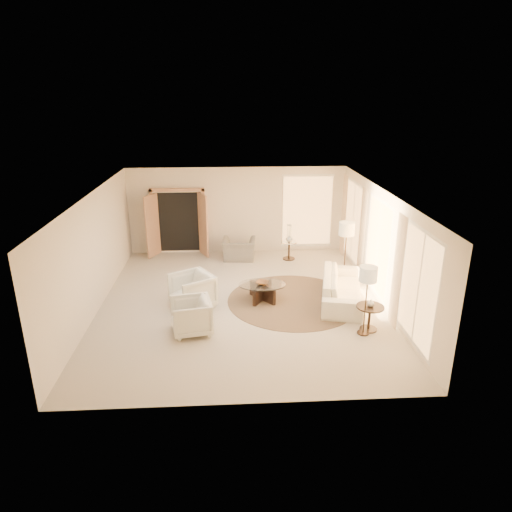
{
  "coord_description": "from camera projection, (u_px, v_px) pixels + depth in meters",
  "views": [
    {
      "loc": [
        -0.25,
        -10.48,
        5.01
      ],
      "look_at": [
        0.4,
        0.4,
        1.1
      ],
      "focal_mm": 32.0,
      "sensor_mm": 36.0,
      "label": 1
    }
  ],
  "objects": [
    {
      "name": "window_back_corner",
      "position": [
        307.0,
        211.0,
        14.93
      ],
      "size": [
        1.7,
        0.1,
        2.4
      ],
      "primitive_type": null,
      "color": "#FFB966",
      "rests_on": "room"
    },
    {
      "name": "end_table",
      "position": [
        370.0,
        314.0,
        10.1
      ],
      "size": [
        0.61,
        0.61,
        0.58
      ],
      "rotation": [
        0.0,
        0.0,
        0.32
      ],
      "color": "black",
      "rests_on": "room"
    },
    {
      "name": "accent_chair",
      "position": [
        239.0,
        246.0,
        14.42
      ],
      "size": [
        1.06,
        0.74,
        0.89
      ],
      "primitive_type": "imported",
      "rotation": [
        0.0,
        0.0,
        3.06
      ],
      "color": "gray",
      "rests_on": "room"
    },
    {
      "name": "area_rug",
      "position": [
        293.0,
        300.0,
        11.66
      ],
      "size": [
        4.42,
        4.42,
        0.01
      ],
      "primitive_type": "cylinder",
      "rotation": [
        0.0,
        0.0,
        -0.43
      ],
      "color": "#402D1D",
      "rests_on": "room"
    },
    {
      "name": "coffee_table",
      "position": [
        262.0,
        290.0,
        11.6
      ],
      "size": [
        1.28,
        1.28,
        0.44
      ],
      "rotation": [
        0.0,
        0.0,
        0.07
      ],
      "color": "black",
      "rests_on": "room"
    },
    {
      "name": "sofa",
      "position": [
        342.0,
        287.0,
        11.55
      ],
      "size": [
        1.49,
        2.61,
        0.72
      ],
      "primitive_type": "imported",
      "rotation": [
        0.0,
        0.0,
        1.35
      ],
      "color": "white",
      "rests_on": "room"
    },
    {
      "name": "bowl",
      "position": [
        262.0,
        283.0,
        11.53
      ],
      "size": [
        0.41,
        0.41,
        0.08
      ],
      "primitive_type": "imported",
      "rotation": [
        0.0,
        0.0,
        -0.42
      ],
      "color": "brown",
      "rests_on": "coffee_table"
    },
    {
      "name": "floor_lamp_near",
      "position": [
        347.0,
        232.0,
        12.3
      ],
      "size": [
        0.42,
        0.42,
        1.74
      ],
      "rotation": [
        0.0,
        0.0,
        0.07
      ],
      "color": "black",
      "rests_on": "room"
    },
    {
      "name": "end_vase",
      "position": [
        371.0,
        303.0,
        10.01
      ],
      "size": [
        0.2,
        0.2,
        0.17
      ],
      "primitive_type": "imported",
      "rotation": [
        0.0,
        0.0,
        -0.36
      ],
      "color": "silver",
      "rests_on": "end_table"
    },
    {
      "name": "curtains_right",
      "position": [
        366.0,
        239.0,
        12.24
      ],
      "size": [
        0.06,
        5.2,
        2.6
      ],
      "primitive_type": null,
      "color": "beige",
      "rests_on": "room"
    },
    {
      "name": "windows_right",
      "position": [
        378.0,
        248.0,
        11.38
      ],
      "size": [
        0.1,
        6.4,
        2.4
      ],
      "primitive_type": null,
      "color": "#FFB966",
      "rests_on": "room"
    },
    {
      "name": "room",
      "position": [
        241.0,
        250.0,
        11.08
      ],
      "size": [
        7.04,
        8.04,
        2.83
      ],
      "color": "beige",
      "rests_on": "ground"
    },
    {
      "name": "french_doors",
      "position": [
        178.0,
        223.0,
        14.67
      ],
      "size": [
        1.95,
        0.66,
        2.16
      ],
      "color": "tan",
      "rests_on": "room"
    },
    {
      "name": "armchair_left",
      "position": [
        192.0,
        289.0,
        11.18
      ],
      "size": [
        1.21,
        1.23,
        0.94
      ],
      "primitive_type": "imported",
      "rotation": [
        0.0,
        0.0,
        -1.03
      ],
      "color": "white",
      "rests_on": "room"
    },
    {
      "name": "armchair_right",
      "position": [
        191.0,
        315.0,
        9.98
      ],
      "size": [
        0.93,
        0.97,
        0.86
      ],
      "primitive_type": "imported",
      "rotation": [
        0.0,
        0.0,
        -1.38
      ],
      "color": "white",
      "rests_on": "room"
    },
    {
      "name": "side_vase",
      "position": [
        289.0,
        238.0,
        14.33
      ],
      "size": [
        0.24,
        0.24,
        0.23
      ],
      "primitive_type": "imported",
      "rotation": [
        0.0,
        0.0,
        -0.11
      ],
      "color": "silver",
      "rests_on": "side_table"
    },
    {
      "name": "side_table",
      "position": [
        289.0,
        248.0,
        14.45
      ],
      "size": [
        0.5,
        0.5,
        0.59
      ],
      "rotation": [
        0.0,
        0.0,
        -0.17
      ],
      "color": "black",
      "rests_on": "room"
    },
    {
      "name": "floor_lamp_far",
      "position": [
        368.0,
        277.0,
        9.61
      ],
      "size": [
        0.38,
        0.38,
        1.58
      ],
      "rotation": [
        0.0,
        0.0,
        0.16
      ],
      "color": "black",
      "rests_on": "room"
    }
  ]
}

